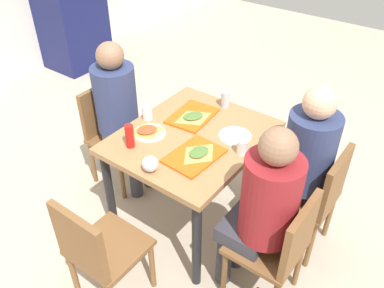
% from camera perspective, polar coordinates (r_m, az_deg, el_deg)
% --- Properties ---
extents(ground_plane, '(10.00, 10.00, 0.02)m').
position_cam_1_polar(ground_plane, '(3.20, -0.00, -10.22)').
color(ground_plane, '#B7A893').
extents(main_table, '(1.04, 0.87, 0.77)m').
position_cam_1_polar(main_table, '(2.74, -0.00, -0.49)').
color(main_table, '#9E7247').
rests_on(main_table, ground_plane).
extents(chair_near_left, '(0.40, 0.40, 0.84)m').
position_cam_1_polar(chair_near_left, '(2.41, 12.45, -13.93)').
color(chair_near_left, brown).
rests_on(chair_near_left, ground_plane).
extents(chair_near_right, '(0.40, 0.40, 0.84)m').
position_cam_1_polar(chair_near_right, '(2.77, 17.27, -6.89)').
color(chair_near_right, brown).
rests_on(chair_near_right, ground_plane).
extents(chair_far_side, '(0.40, 0.40, 0.84)m').
position_cam_1_polar(chair_far_side, '(3.31, -11.51, 2.17)').
color(chair_far_side, brown).
rests_on(chair_far_side, ground_plane).
extents(chair_left_end, '(0.40, 0.40, 0.84)m').
position_cam_1_polar(chair_left_end, '(2.40, -13.41, -14.40)').
color(chair_left_end, brown).
rests_on(chair_left_end, ground_plane).
extents(person_in_red, '(0.32, 0.42, 1.25)m').
position_cam_1_polar(person_in_red, '(2.27, 10.08, -8.45)').
color(person_in_red, '#383842').
rests_on(person_in_red, ground_plane).
extents(person_in_brown_jacket, '(0.32, 0.42, 1.25)m').
position_cam_1_polar(person_in_brown_jacket, '(2.64, 15.45, -1.83)').
color(person_in_brown_jacket, '#383842').
rests_on(person_in_brown_jacket, ground_plane).
extents(person_far_side, '(0.32, 0.42, 1.25)m').
position_cam_1_polar(person_far_side, '(3.09, -10.25, 5.09)').
color(person_far_side, '#383842').
rests_on(person_far_side, ground_plane).
extents(tray_red_near, '(0.38, 0.28, 0.02)m').
position_cam_1_polar(tray_red_near, '(2.49, 0.33, -1.68)').
color(tray_red_near, '#D85914').
rests_on(tray_red_near, main_table).
extents(tray_red_far, '(0.38, 0.29, 0.02)m').
position_cam_1_polar(tray_red_far, '(2.86, 0.07, 4.05)').
color(tray_red_far, '#D85914').
rests_on(tray_red_far, main_table).
extents(paper_plate_center, '(0.22, 0.22, 0.01)m').
position_cam_1_polar(paper_plate_center, '(2.71, -6.07, 1.60)').
color(paper_plate_center, white).
rests_on(paper_plate_center, main_table).
extents(paper_plate_near_edge, '(0.22, 0.22, 0.01)m').
position_cam_1_polar(paper_plate_near_edge, '(2.68, 6.14, 1.17)').
color(paper_plate_near_edge, white).
rests_on(paper_plate_near_edge, main_table).
extents(pizza_slice_a, '(0.21, 0.17, 0.02)m').
position_cam_1_polar(pizza_slice_a, '(2.48, 1.00, -1.26)').
color(pizza_slice_a, tan).
rests_on(pizza_slice_a, tray_red_near).
extents(pizza_slice_b, '(0.25, 0.23, 0.02)m').
position_cam_1_polar(pizza_slice_b, '(2.82, 0.18, 3.91)').
color(pizza_slice_b, tan).
rests_on(pizza_slice_b, tray_red_far).
extents(pizza_slice_c, '(0.25, 0.24, 0.02)m').
position_cam_1_polar(pizza_slice_c, '(2.71, -6.44, 1.92)').
color(pizza_slice_c, '#C68C47').
rests_on(pizza_slice_c, paper_plate_center).
extents(plastic_cup_a, '(0.07, 0.07, 0.10)m').
position_cam_1_polar(plastic_cup_a, '(2.84, -6.38, 4.48)').
color(plastic_cup_a, white).
rests_on(plastic_cup_a, main_table).
extents(plastic_cup_b, '(0.07, 0.07, 0.10)m').
position_cam_1_polar(plastic_cup_b, '(2.51, 7.19, -0.39)').
color(plastic_cup_b, white).
rests_on(plastic_cup_b, main_table).
extents(soda_can, '(0.07, 0.07, 0.12)m').
position_cam_1_polar(soda_can, '(2.97, 4.79, 6.39)').
color(soda_can, '#B7BCC6').
rests_on(soda_can, main_table).
extents(condiment_bottle, '(0.06, 0.06, 0.16)m').
position_cam_1_polar(condiment_bottle, '(2.56, -8.88, 1.12)').
color(condiment_bottle, red).
rests_on(condiment_bottle, main_table).
extents(foil_bundle, '(0.10, 0.10, 0.10)m').
position_cam_1_polar(foil_bundle, '(2.37, -5.98, -2.83)').
color(foil_bundle, silver).
rests_on(foil_bundle, main_table).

